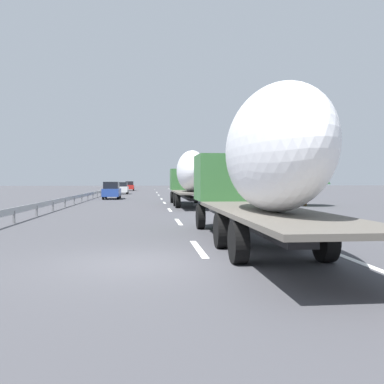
% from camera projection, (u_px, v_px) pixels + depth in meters
% --- Properties ---
extents(ground_plane, '(260.00, 260.00, 0.00)m').
position_uv_depth(ground_plane, '(146.00, 198.00, 50.11)').
color(ground_plane, '#424247').
extents(lane_stripe_0, '(3.20, 0.20, 0.01)m').
position_uv_depth(lane_stripe_0, '(199.00, 249.00, 12.51)').
color(lane_stripe_0, white).
rests_on(lane_stripe_0, ground_plane).
extents(lane_stripe_1, '(3.20, 0.20, 0.01)m').
position_uv_depth(lane_stripe_1, '(179.00, 222.00, 20.73)').
color(lane_stripe_1, white).
rests_on(lane_stripe_1, ground_plane).
extents(lane_stripe_2, '(3.20, 0.20, 0.01)m').
position_uv_depth(lane_stripe_2, '(170.00, 210.00, 29.24)').
color(lane_stripe_2, white).
rests_on(lane_stripe_2, ground_plane).
extents(lane_stripe_3, '(3.20, 0.20, 0.01)m').
position_uv_depth(lane_stripe_3, '(164.00, 203.00, 38.90)').
color(lane_stripe_3, white).
rests_on(lane_stripe_3, ground_plane).
extents(lane_stripe_4, '(3.20, 0.20, 0.01)m').
position_uv_depth(lane_stripe_4, '(162.00, 199.00, 47.33)').
color(lane_stripe_4, white).
rests_on(lane_stripe_4, ground_plane).
extents(lane_stripe_5, '(3.20, 0.20, 0.01)m').
position_uv_depth(lane_stripe_5, '(159.00, 195.00, 60.01)').
color(lane_stripe_5, white).
rests_on(lane_stripe_5, ground_plane).
extents(lane_stripe_6, '(3.20, 0.20, 0.01)m').
position_uv_depth(lane_stripe_6, '(157.00, 193.00, 72.60)').
color(lane_stripe_6, white).
rests_on(lane_stripe_6, ground_plane).
extents(lane_stripe_7, '(3.20, 0.20, 0.01)m').
position_uv_depth(lane_stripe_7, '(157.00, 192.00, 74.97)').
color(lane_stripe_7, white).
rests_on(lane_stripe_7, ground_plane).
extents(lane_stripe_8, '(3.20, 0.20, 0.01)m').
position_uv_depth(lane_stripe_8, '(155.00, 190.00, 97.73)').
color(lane_stripe_8, white).
rests_on(lane_stripe_8, ground_plane).
extents(edge_line_right, '(110.00, 0.20, 0.01)m').
position_uv_depth(edge_line_right, '(188.00, 196.00, 55.65)').
color(edge_line_right, white).
rests_on(edge_line_right, ground_plane).
extents(truck_lead, '(13.78, 2.55, 4.32)m').
position_uv_depth(truck_lead, '(190.00, 175.00, 33.51)').
color(truck_lead, '#387038').
rests_on(truck_lead, ground_plane).
extents(truck_trailing, '(14.00, 2.55, 4.50)m').
position_uv_depth(truck_trailing, '(259.00, 164.00, 12.52)').
color(truck_trailing, '#387038').
rests_on(truck_trailing, ground_plane).
extents(car_white_van, '(4.06, 1.88, 1.82)m').
position_uv_depth(car_white_van, '(122.00, 188.00, 64.75)').
color(car_white_van, white).
rests_on(car_white_van, ground_plane).
extents(car_blue_sedan, '(4.64, 1.80, 1.92)m').
position_uv_depth(car_blue_sedan, '(112.00, 190.00, 46.72)').
color(car_blue_sedan, '#28479E').
rests_on(car_blue_sedan, ground_plane).
extents(car_red_compact, '(4.25, 1.76, 1.93)m').
position_uv_depth(car_red_compact, '(130.00, 186.00, 87.50)').
color(car_red_compact, red).
rests_on(car_red_compact, ground_plane).
extents(road_sign, '(0.10, 0.90, 3.25)m').
position_uv_depth(road_sign, '(194.00, 179.00, 59.14)').
color(road_sign, gray).
rests_on(road_sign, ground_plane).
extents(tree_0, '(3.91, 3.91, 6.26)m').
position_uv_depth(tree_0, '(305.00, 156.00, 34.09)').
color(tree_0, '#472D19').
rests_on(tree_0, ground_plane).
extents(tree_1, '(3.84, 3.84, 5.40)m').
position_uv_depth(tree_1, '(240.00, 171.00, 57.58)').
color(tree_1, '#472D19').
rests_on(tree_1, ground_plane).
extents(tree_2, '(3.19, 3.19, 7.61)m').
position_uv_depth(tree_2, '(249.00, 153.00, 41.93)').
color(tree_2, '#472D19').
rests_on(tree_2, ground_plane).
extents(guardrail_median, '(94.00, 0.10, 0.76)m').
position_uv_depth(guardrail_median, '(97.00, 192.00, 52.46)').
color(guardrail_median, '#9EA0A5').
rests_on(guardrail_median, ground_plane).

